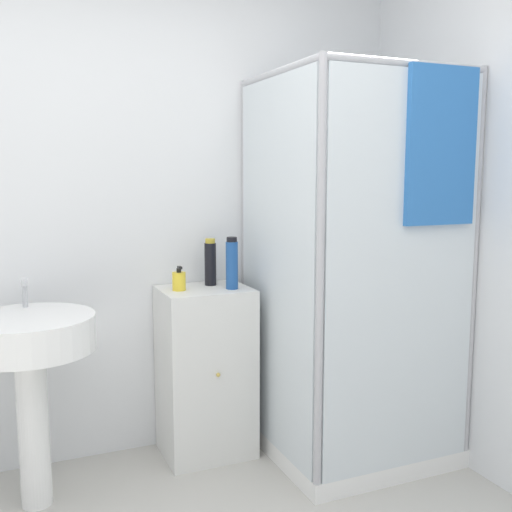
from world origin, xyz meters
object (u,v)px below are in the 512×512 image
object	(u,v)px
shampoo_bottle_blue	(232,264)
soap_dispenser	(179,281)
shampoo_bottle_tall_black	(210,263)
sink	(29,354)

from	to	relation	value
shampoo_bottle_blue	soap_dispenser	bearing A→B (deg)	165.23
shampoo_bottle_tall_black	soap_dispenser	bearing A→B (deg)	-159.22
sink	shampoo_bottle_blue	size ratio (longest dim) A/B	3.75
sink	soap_dispenser	xyz separation A→B (m)	(0.71, 0.18, 0.24)
sink	shampoo_bottle_blue	xyz separation A→B (m)	(0.97, 0.11, 0.32)
sink	soap_dispenser	distance (m)	0.77
soap_dispenser	shampoo_bottle_blue	world-z (taller)	shampoo_bottle_blue
soap_dispenser	shampoo_bottle_tall_black	size ratio (longest dim) A/B	0.50
shampoo_bottle_blue	shampoo_bottle_tall_black	bearing A→B (deg)	115.53
sink	shampoo_bottle_blue	world-z (taller)	shampoo_bottle_blue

